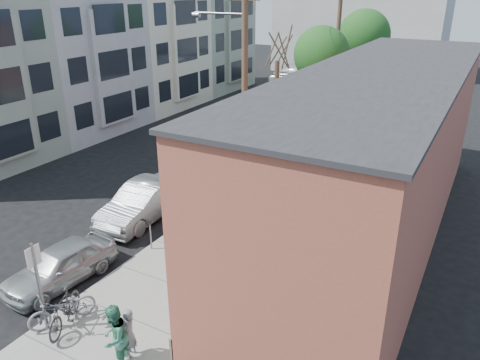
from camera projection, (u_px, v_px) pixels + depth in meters
The scene contains 27 objects.
ground at pixel (117, 232), 19.09m from camera, with size 120.00×120.00×0.00m, color black.
sidewalk at pixel (311, 164), 26.07m from camera, with size 4.50×58.00×0.15m, color gray.
cafe_building at pixel (377, 155), 17.87m from camera, with size 6.60×20.20×6.61m.
apartment_row at pixel (120, 56), 33.91m from camera, with size 6.30×32.00×9.00m.
end_cap_building at pixel (361, 17), 51.60m from camera, with size 18.00×8.00×12.00m, color #AEAEA9.
sign_post at pixel (38, 279), 12.93m from camera, with size 0.07×0.45×2.80m.
parking_meter_near at pixel (150, 229), 17.27m from camera, with size 0.14×0.14×1.24m.
parking_meter_far at pixel (257, 158), 24.34m from camera, with size 0.14×0.14×1.24m.
utility_pole_near at pixel (244, 78), 21.15m from camera, with size 3.57×0.28×10.00m.
utility_pole_far at pixel (337, 47), 31.94m from camera, with size 1.80×0.28×10.00m.
tree_bare at pixel (276, 117), 24.12m from camera, with size 0.24×0.24×5.71m.
tree_leafy_mid at pixel (321, 55), 28.45m from camera, with size 3.40×3.40×6.94m.
tree_leafy_far at pixel (364, 36), 36.14m from camera, with size 3.99×3.99×7.50m.
patio_chair_a at pixel (209, 297), 14.19m from camera, with size 0.50×0.50×0.88m, color #134523, non-canonical shape.
patio_chair_b at pixel (192, 312), 13.51m from camera, with size 0.50×0.50×0.88m, color #134523, non-canonical shape.
patron_grey at pixel (128, 334), 12.23m from camera, with size 0.55×0.36×1.51m, color slate.
patron_green at pixel (114, 337), 11.87m from camera, with size 0.89×0.70×1.84m, color #317B5A.
cyclist at pixel (203, 219), 17.99m from camera, with size 1.10×0.63×1.71m, color #A11717.
cyclist_bike at pixel (203, 228), 18.13m from camera, with size 0.63×1.82×0.96m, color black.
parked_bike_a at pixel (64, 310), 13.40m from camera, with size 0.55×1.95×1.17m, color black.
parked_bike_b at pixel (62, 308), 13.56m from camera, with size 0.68×1.95×1.02m, color slate.
car_0 at pixel (60, 265), 15.64m from camera, with size 1.60×3.99×1.36m, color #ABB0B2.
car_1 at pixel (144, 202), 19.87m from camera, with size 1.69×4.84×1.60m, color #919598.
car_2 at pixel (221, 164), 24.12m from camera, with size 2.13×5.24×1.52m, color black.
car_3 at pixel (266, 137), 28.64m from camera, with size 2.18×4.74×1.32m, color #93969A.
car_4 at pixel (293, 119), 32.63m from camera, with size 1.36×3.91×1.29m, color #AEB3B6.
bus at pixel (303, 81), 40.93m from camera, with size 2.49×10.65×2.97m, color white.
Camera 1 is at (12.48, -12.29, 9.36)m, focal length 35.00 mm.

